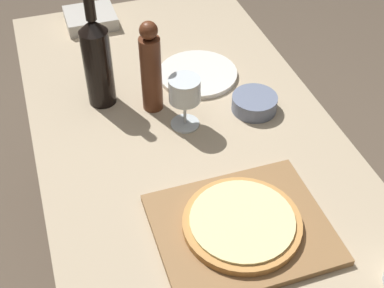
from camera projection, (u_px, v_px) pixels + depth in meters
The scene contains 9 objects.
dining_table at pixel (198, 181), 1.41m from camera, with size 0.79×1.69×0.74m.
cutting_board at pixel (241, 229), 1.17m from camera, with size 0.38×0.31×0.02m.
pizza at pixel (242, 223), 1.16m from camera, with size 0.26×0.26×0.02m.
wine_bottle at pixel (97, 61), 1.43m from camera, with size 0.08×0.08×0.32m.
pepper_mill at pixel (151, 69), 1.41m from camera, with size 0.06×0.06×0.27m.
wine_glass at pixel (185, 92), 1.37m from camera, with size 0.08×0.08×0.15m.
small_bowl at pixel (254, 103), 1.47m from camera, with size 0.13×0.13×0.04m.
dinner_plate at pixel (198, 74), 1.60m from camera, with size 0.24×0.24×0.01m.
food_container at pixel (90, 18), 1.81m from camera, with size 0.17×0.15×0.04m.
Camera 1 is at (-0.32, -0.91, 1.68)m, focal length 50.00 mm.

